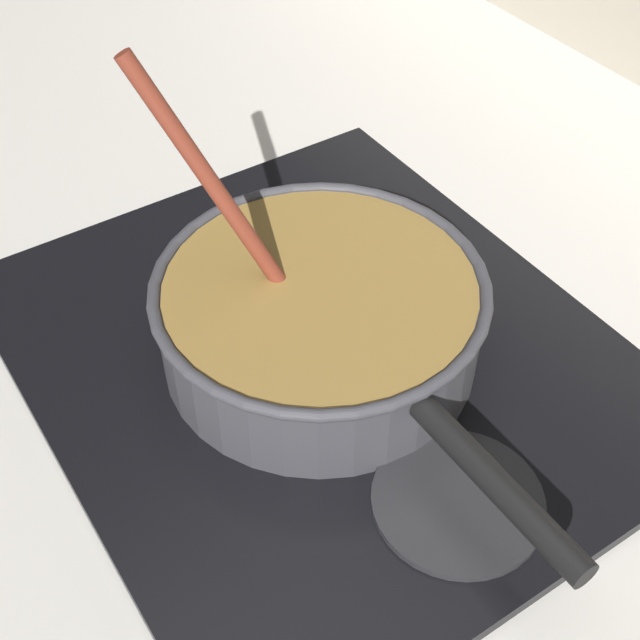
# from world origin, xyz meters

# --- Properties ---
(ground) EXTENTS (2.40, 1.60, 0.04)m
(ground) POSITION_xyz_m (0.00, 0.00, -0.02)
(ground) COLOR beige
(hob_plate) EXTENTS (0.56, 0.48, 0.01)m
(hob_plate) POSITION_xyz_m (0.09, 0.17, 0.01)
(hob_plate) COLOR black
(hob_plate) RESTS_ON ground
(burner_ring) EXTENTS (0.20, 0.20, 0.01)m
(burner_ring) POSITION_xyz_m (0.09, 0.17, 0.02)
(burner_ring) COLOR #592D0C
(burner_ring) RESTS_ON hob_plate
(spare_burner) EXTENTS (0.13, 0.13, 0.01)m
(spare_burner) POSITION_xyz_m (0.28, 0.17, 0.01)
(spare_burner) COLOR #262628
(spare_burner) RESTS_ON hob_plate
(cooking_pan) EXTENTS (0.45, 0.29, 0.27)m
(cooking_pan) POSITION_xyz_m (0.09, 0.17, 0.06)
(cooking_pan) COLOR #38383D
(cooking_pan) RESTS_ON hob_plate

